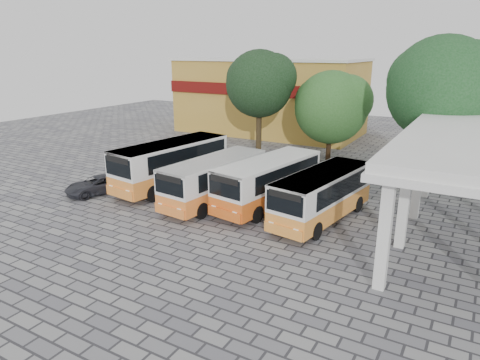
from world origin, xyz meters
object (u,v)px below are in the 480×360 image
Objects in this scene: bus_far_left at (171,162)px; bus_centre_left at (215,178)px; bus_far_right at (322,193)px; bus_centre_right at (268,180)px; parked_car at (97,185)px.

bus_far_left is 1.13× the size of bus_centre_left.
bus_centre_left is 6.73m from bus_far_right.
bus_centre_right is at bearing 26.21° from bus_centre_left.
bus_far_left reaches higher than parked_car.
bus_centre_right reaches higher than parked_car.
bus_centre_right is at bearing 38.32° from parked_car.
bus_centre_left is at bearing 37.28° from parked_car.
bus_far_right is at bearing 0.32° from bus_centre_right.
parked_car is (-7.78, -2.30, -1.05)m from bus_centre_left.
bus_centre_right is (3.11, 1.14, 0.05)m from bus_centre_left.
bus_centre_right is at bearing 179.72° from bus_far_right.
bus_far_left is 11.01m from bus_far_right.
bus_far_left is 1.13× the size of bus_far_right.
bus_far_right reaches higher than parked_car.
bus_centre_left is 8.18m from parked_car.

